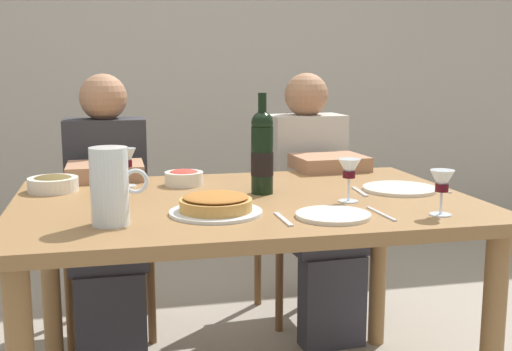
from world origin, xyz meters
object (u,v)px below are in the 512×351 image
object	(u,v)px
wine_bottle	(262,152)
wine_glass_right_diner	(442,184)
wine_glass_left_diner	(349,171)
chair_left	(108,220)
dinner_plate_right_setting	(333,215)
water_pitcher	(110,191)
olive_bowl	(53,183)
salad_bowl	(184,177)
dinner_plate_left_setting	(400,189)
wine_glass_centre	(127,160)
diner_left	(107,206)
diner_right	(314,195)
baked_tart	(216,205)
dining_table	(245,226)
chair_right	(296,210)

from	to	relation	value
wine_bottle	wine_glass_right_diner	distance (m)	0.62
wine_glass_left_diner	chair_left	bearing A→B (deg)	127.17
chair_left	dinner_plate_right_setting	bearing A→B (deg)	118.44
water_pitcher	olive_bowl	distance (m)	0.57
salad_bowl	dinner_plate_left_setting	size ratio (longest dim) A/B	0.54
salad_bowl	wine_glass_left_diner	size ratio (longest dim) A/B	1.01
wine_glass_centre	diner_left	distance (m)	0.43
salad_bowl	diner_right	size ratio (longest dim) A/B	0.12
water_pitcher	dinner_plate_left_setting	bearing A→B (deg)	15.24
baked_tart	salad_bowl	bearing A→B (deg)	94.69
wine_bottle	diner_right	bearing A→B (deg)	57.00
dining_table	dinner_plate_right_setting	size ratio (longest dim) A/B	6.85
dining_table	salad_bowl	bearing A→B (deg)	120.73
wine_glass_centre	chair_right	xyz separation A→B (m)	(0.82, 0.59, -0.36)
wine_bottle	salad_bowl	distance (m)	0.34
water_pitcher	wine_glass_right_diner	world-z (taller)	water_pitcher
dinner_plate_right_setting	diner_left	bearing A→B (deg)	123.84
wine_bottle	dinner_plate_left_setting	size ratio (longest dim) A/B	1.33
wine_bottle	dinner_plate_right_setting	world-z (taller)	wine_bottle
wine_glass_right_diner	baked_tart	bearing A→B (deg)	165.56
olive_bowl	diner_right	bearing A→B (deg)	19.65
salad_bowl	diner_left	world-z (taller)	diner_left
dinner_plate_right_setting	olive_bowl	bearing A→B (deg)	144.63
water_pitcher	wine_glass_right_diner	distance (m)	0.95
water_pitcher	baked_tart	distance (m)	0.32
water_pitcher	diner_right	world-z (taller)	diner_right
chair_left	chair_right	bearing A→B (deg)	-179.22
dinner_plate_left_setting	dinner_plate_right_setting	xyz separation A→B (m)	(-0.37, -0.33, 0.00)
diner_right	wine_glass_left_diner	bearing A→B (deg)	76.24
wine_glass_left_diner	chair_left	distance (m)	1.32
wine_bottle	salad_bowl	size ratio (longest dim) A/B	2.44
wine_glass_left_diner	diner_right	size ratio (longest dim) A/B	0.12
wine_glass_left_diner	wine_glass_centre	distance (m)	0.81
baked_tart	diner_right	world-z (taller)	diner_right
dinner_plate_left_setting	wine_glass_right_diner	bearing A→B (deg)	-97.35
dinner_plate_right_setting	diner_right	size ratio (longest dim) A/B	0.19
dinner_plate_right_setting	diner_left	size ratio (longest dim) A/B	0.19
chair_left	baked_tart	bearing A→B (deg)	106.65
wine_glass_centre	chair_left	size ratio (longest dim) A/B	0.16
dinner_plate_left_setting	wine_glass_left_diner	bearing A→B (deg)	-150.68
water_pitcher	wine_glass_right_diner	bearing A→B (deg)	-6.25
wine_glass_right_diner	chair_left	world-z (taller)	wine_glass_right_diner
chair_left	wine_bottle	bearing A→B (deg)	122.93
olive_bowl	chair_left	distance (m)	0.70
olive_bowl	dinner_plate_right_setting	bearing A→B (deg)	-35.37
wine_glass_right_diner	chair_right	size ratio (longest dim) A/B	0.16
olive_bowl	dining_table	bearing A→B (deg)	-23.47
olive_bowl	dinner_plate_right_setting	world-z (taller)	olive_bowl
dining_table	chair_left	world-z (taller)	chair_left
salad_bowl	diner_left	xyz separation A→B (m)	(-0.28, 0.37, -0.17)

